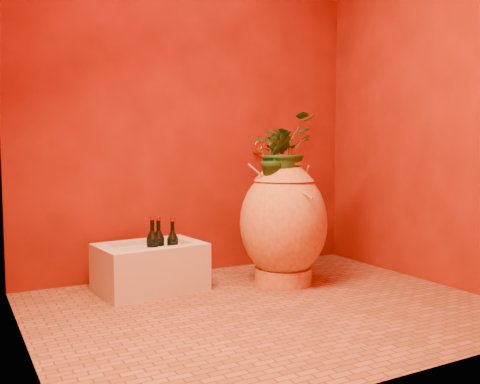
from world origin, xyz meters
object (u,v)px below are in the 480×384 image
stone_basin (150,268)px  wine_bottle_c (159,248)px  wine_bottle_b (173,248)px  amphora (284,222)px  wine_bottle_a (153,249)px  wall_tap (260,151)px

stone_basin → wine_bottle_c: (0.05, -0.03, 0.13)m
wine_bottle_b → amphora: bearing=-14.7°
amphora → wine_bottle_c: amphora is taller
wine_bottle_a → wall_tap: (0.95, 0.33, 0.59)m
wine_bottle_b → wall_tap: bearing=21.9°
stone_basin → wine_bottle_c: size_ratio=2.22×
wine_bottle_c → wall_tap: 1.11m
amphora → stone_basin: amphora is taller
wine_bottle_a → wine_bottle_b: (0.13, 0.00, -0.01)m
amphora → wine_bottle_b: amphora is taller
wine_bottle_a → wine_bottle_b: size_ratio=1.06×
stone_basin → wine_bottle_c: wine_bottle_c is taller
stone_basin → amphora: bearing=-17.5°
stone_basin → wall_tap: 1.21m
stone_basin → wine_bottle_a: wine_bottle_a is taller
amphora → wine_bottle_a: (-0.82, 0.18, -0.13)m
stone_basin → wine_bottle_c: 0.14m
stone_basin → wine_bottle_b: bearing=-31.6°
wine_bottle_a → wine_bottle_b: bearing=0.4°
wine_bottle_c → wall_tap: size_ratio=1.91×
wall_tap → wine_bottle_c: bearing=-162.2°
wall_tap → stone_basin: bearing=-164.8°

